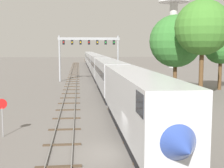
# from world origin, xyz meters

# --- Properties ---
(ground_plane) EXTENTS (400.00, 400.00, 0.00)m
(ground_plane) POSITION_xyz_m (0.00, 0.00, 0.00)
(ground_plane) COLOR slate
(track_main) EXTENTS (2.60, 200.00, 0.16)m
(track_main) POSITION_xyz_m (2.00, 60.00, 0.07)
(track_main) COLOR slate
(track_main) RESTS_ON ground
(track_near) EXTENTS (2.60, 160.00, 0.16)m
(track_near) POSITION_xyz_m (-3.50, 40.00, 0.07)
(track_near) COLOR slate
(track_near) RESTS_ON ground
(passenger_train) EXTENTS (3.04, 128.37, 4.80)m
(passenger_train) POSITION_xyz_m (2.00, 57.93, 2.61)
(passenger_train) COLOR silver
(passenger_train) RESTS_ON ground
(signal_gantry) EXTENTS (12.10, 0.49, 8.95)m
(signal_gantry) POSITION_xyz_m (-0.25, 42.82, 6.59)
(signal_gantry) COLOR #999BA0
(signal_gantry) RESTS_ON ground
(water_tower) EXTENTS (10.35, 10.35, 27.37)m
(water_tower) POSITION_xyz_m (28.84, 82.40, 21.80)
(water_tower) COLOR beige
(water_tower) RESTS_ON ground
(stop_sign) EXTENTS (0.76, 0.08, 2.88)m
(stop_sign) POSITION_xyz_m (-8.00, 4.57, 1.87)
(stop_sign) COLOR gray
(stop_sign) RESTS_ON ground
(trackside_tree_left) EXTENTS (6.93, 6.93, 12.60)m
(trackside_tree_left) POSITION_xyz_m (13.10, 19.01, 9.09)
(trackside_tree_left) COLOR brown
(trackside_tree_left) RESTS_ON ground
(trackside_tree_mid) EXTENTS (7.58, 7.58, 11.36)m
(trackside_tree_mid) POSITION_xyz_m (11.65, 25.17, 7.55)
(trackside_tree_mid) COLOR brown
(trackside_tree_mid) RESTS_ON ground
(trackside_tree_right) EXTENTS (5.37, 5.37, 9.46)m
(trackside_tree_right) POSITION_xyz_m (19.81, 27.95, 6.73)
(trackside_tree_right) COLOR brown
(trackside_tree_right) RESTS_ON ground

